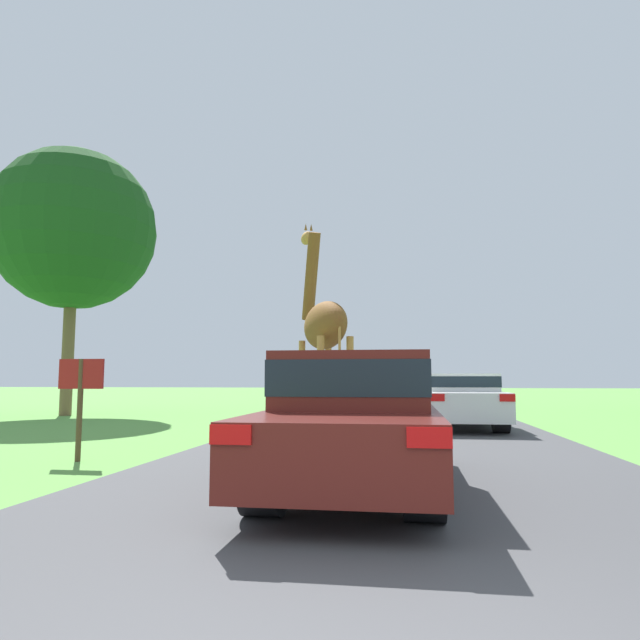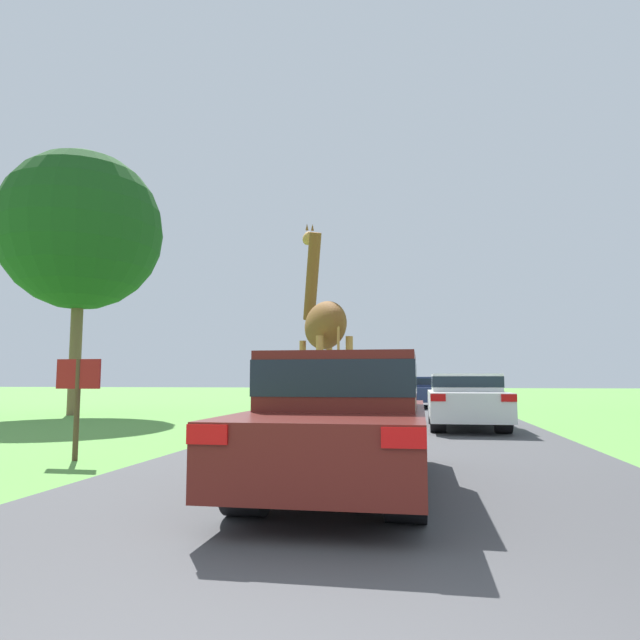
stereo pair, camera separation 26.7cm
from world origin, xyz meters
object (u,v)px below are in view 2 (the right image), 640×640
(car_lead_maroon, at_px, (345,416))
(tree_centre_back, at_px, (81,231))
(giraffe_near_road, at_px, (323,325))
(car_far_ahead, at_px, (339,393))
(sign_post, at_px, (78,389))
(car_queue_left, at_px, (465,399))
(car_queue_right, at_px, (429,391))

(car_lead_maroon, distance_m, tree_centre_back, 16.38)
(giraffe_near_road, bearing_deg, car_far_ahead, 71.66)
(car_lead_maroon, relative_size, sign_post, 3.18)
(giraffe_near_road, xyz_separation_m, car_lead_maroon, (1.16, -5.37, -1.54))
(car_far_ahead, relative_size, sign_post, 2.72)
(car_far_ahead, relative_size, tree_centre_back, 0.45)
(giraffe_near_road, xyz_separation_m, sign_post, (-3.03, -3.95, -1.28))
(giraffe_near_road, height_order, sign_post, giraffe_near_road)
(car_queue_left, distance_m, car_far_ahead, 7.78)
(tree_centre_back, bearing_deg, sign_post, -56.57)
(car_far_ahead, bearing_deg, tree_centre_back, -156.93)
(giraffe_near_road, xyz_separation_m, car_far_ahead, (-0.99, 9.42, -1.65))
(car_far_ahead, xyz_separation_m, sign_post, (-2.04, -13.37, 0.36))
(giraffe_near_road, distance_m, car_queue_left, 4.44)
(sign_post, bearing_deg, car_queue_left, 47.80)
(car_lead_maroon, distance_m, sign_post, 4.43)
(car_lead_maroon, relative_size, car_queue_left, 1.11)
(car_far_ahead, bearing_deg, car_queue_left, -58.56)
(giraffe_near_road, bearing_deg, car_lead_maroon, -102.18)
(car_lead_maroon, xyz_separation_m, tree_centre_back, (-10.63, 11.18, 5.51))
(tree_centre_back, xyz_separation_m, sign_post, (6.44, -9.76, -5.25))
(car_queue_left, bearing_deg, giraffe_near_road, -137.84)
(sign_post, bearing_deg, giraffe_near_road, 52.49)
(sign_post, bearing_deg, car_queue_right, 72.88)
(giraffe_near_road, xyz_separation_m, car_queue_left, (3.07, 2.78, -1.61))
(car_far_ahead, distance_m, sign_post, 13.53)
(car_queue_right, bearing_deg, car_queue_left, -86.28)
(tree_centre_back, bearing_deg, car_lead_maroon, -46.43)
(giraffe_near_road, height_order, car_far_ahead, giraffe_near_road)
(giraffe_near_road, distance_m, car_far_ahead, 9.62)
(car_queue_right, bearing_deg, car_lead_maroon, -93.66)
(car_queue_right, height_order, sign_post, sign_post)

